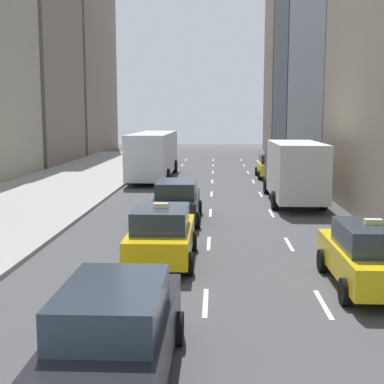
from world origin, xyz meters
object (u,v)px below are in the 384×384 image
Objects in this scene: taxi_lead at (369,255)px; box_truck at (293,170)px; sedan_black_near at (177,201)px; taxi_third at (162,234)px; city_bus at (154,153)px; taxi_second at (271,166)px; sedan_silver_behind at (116,333)px.

taxi_lead is 0.52× the size of box_truck.
box_truck is at bearing 42.98° from sedan_black_near.
taxi_third is at bearing -90.00° from sedan_black_near.
taxi_third is at bearing -115.70° from box_truck.
taxi_lead is 10.31m from sedan_black_near.
box_truck is at bearing -51.71° from city_bus.
taxi_second is at bearing 90.00° from box_truck.
taxi_second is at bearing 3.25° from city_bus.
city_bus is at bearing 108.93° from taxi_lead.
taxi_lead is at bearing -57.08° from sedan_black_near.
taxi_second is 8.47m from city_bus.
taxi_second is at bearing 76.18° from taxi_third.
taxi_second is 0.52× the size of box_truck.
city_bus is (-8.41, -0.48, 0.91)m from taxi_second.
city_bus is at bearing 95.39° from sedan_silver_behind.
taxi_second is at bearing 79.52° from sedan_silver_behind.
taxi_lead is at bearing -21.73° from taxi_third.
sedan_silver_behind is 19.97m from box_truck.
taxi_lead reaches higher than sedan_silver_behind.
sedan_black_near is 0.97× the size of sedan_silver_behind.
taxi_second is at bearing 71.10° from sedan_black_near.
city_bus is 13.58m from box_truck.
box_truck reaches higher than sedan_black_near.
sedan_silver_behind is at bearing -90.00° from sedan_black_near.
sedan_black_near is at bearing 122.92° from taxi_lead.
taxi_lead is at bearing -90.00° from box_truck.
taxi_second is 0.89× the size of sedan_silver_behind.
city_bus is 1.38× the size of box_truck.
taxi_second is 0.92× the size of sedan_black_near.
taxi_second is 0.38× the size of city_bus.
sedan_black_near is at bearing 90.00° from sedan_silver_behind.
taxi_third is 0.38× the size of city_bus.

